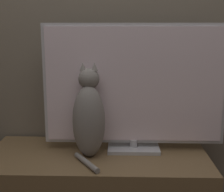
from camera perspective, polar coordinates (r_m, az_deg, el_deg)
wall_back at (r=1.97m, az=-2.30°, el=16.97°), size 4.80×0.05×2.60m
tv_stand at (r=1.88m, az=-2.73°, el=-16.83°), size 1.24×0.55×0.45m
tv at (r=1.74m, az=4.11°, el=1.51°), size 1.02×0.18×0.72m
cat at (r=1.68m, az=-4.25°, el=-3.93°), size 0.18×0.31×0.51m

